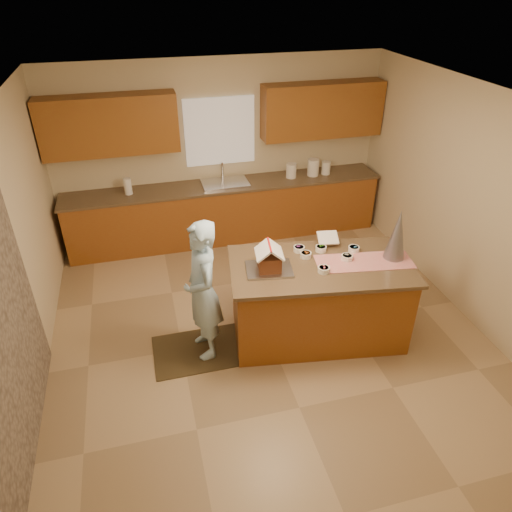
# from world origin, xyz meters

# --- Properties ---
(floor) EXTENTS (5.50, 5.50, 0.00)m
(floor) POSITION_xyz_m (0.00, 0.00, 0.00)
(floor) COLOR tan
(floor) RESTS_ON ground
(ceiling) EXTENTS (5.50, 5.50, 0.00)m
(ceiling) POSITION_xyz_m (0.00, 0.00, 2.70)
(ceiling) COLOR silver
(ceiling) RESTS_ON floor
(wall_back) EXTENTS (5.50, 5.50, 0.00)m
(wall_back) POSITION_xyz_m (0.00, 2.75, 1.35)
(wall_back) COLOR beige
(wall_back) RESTS_ON floor
(wall_front) EXTENTS (5.50, 5.50, 0.00)m
(wall_front) POSITION_xyz_m (0.00, -2.75, 1.35)
(wall_front) COLOR beige
(wall_front) RESTS_ON floor
(wall_left) EXTENTS (5.50, 5.50, 0.00)m
(wall_left) POSITION_xyz_m (-2.50, 0.00, 1.35)
(wall_left) COLOR beige
(wall_left) RESTS_ON floor
(wall_right) EXTENTS (5.50, 5.50, 0.00)m
(wall_right) POSITION_xyz_m (2.50, 0.00, 1.35)
(wall_right) COLOR beige
(wall_right) RESTS_ON floor
(stone_accent) EXTENTS (0.00, 2.50, 2.50)m
(stone_accent) POSITION_xyz_m (-2.48, -0.80, 1.25)
(stone_accent) COLOR gray
(stone_accent) RESTS_ON wall_left
(window_curtain) EXTENTS (1.05, 0.03, 1.00)m
(window_curtain) POSITION_xyz_m (0.00, 2.72, 1.65)
(window_curtain) COLOR white
(window_curtain) RESTS_ON wall_back
(back_counter_base) EXTENTS (4.80, 0.60, 0.88)m
(back_counter_base) POSITION_xyz_m (0.00, 2.45, 0.44)
(back_counter_base) COLOR brown
(back_counter_base) RESTS_ON floor
(back_counter_top) EXTENTS (4.85, 0.63, 0.04)m
(back_counter_top) POSITION_xyz_m (0.00, 2.45, 0.90)
(back_counter_top) COLOR brown
(back_counter_top) RESTS_ON back_counter_base
(upper_cabinet_left) EXTENTS (1.85, 0.35, 0.80)m
(upper_cabinet_left) POSITION_xyz_m (-1.55, 2.57, 1.90)
(upper_cabinet_left) COLOR #93651F
(upper_cabinet_left) RESTS_ON wall_back
(upper_cabinet_right) EXTENTS (1.85, 0.35, 0.80)m
(upper_cabinet_right) POSITION_xyz_m (1.55, 2.57, 1.90)
(upper_cabinet_right) COLOR #93651F
(upper_cabinet_right) RESTS_ON wall_back
(sink) EXTENTS (0.70, 0.45, 0.12)m
(sink) POSITION_xyz_m (0.00, 2.45, 0.89)
(sink) COLOR silver
(sink) RESTS_ON back_counter_top
(faucet) EXTENTS (0.03, 0.03, 0.28)m
(faucet) POSITION_xyz_m (0.00, 2.63, 1.06)
(faucet) COLOR silver
(faucet) RESTS_ON back_counter_top
(island_base) EXTENTS (2.04, 1.23, 0.94)m
(island_base) POSITION_xyz_m (0.56, -0.12, 0.47)
(island_base) COLOR brown
(island_base) RESTS_ON floor
(island_top) EXTENTS (2.13, 1.33, 0.04)m
(island_top) POSITION_xyz_m (0.56, -0.12, 0.96)
(island_top) COLOR brown
(island_top) RESTS_ON island_base
(table_runner) EXTENTS (1.11, 0.54, 0.01)m
(table_runner) POSITION_xyz_m (1.03, -0.19, 0.98)
(table_runner) COLOR red
(table_runner) RESTS_ON island_top
(baking_tray) EXTENTS (0.54, 0.43, 0.03)m
(baking_tray) POSITION_xyz_m (-0.03, -0.08, 0.99)
(baking_tray) COLOR silver
(baking_tray) RESTS_ON island_top
(cookbook) EXTENTS (0.26, 0.22, 0.10)m
(cookbook) POSITION_xyz_m (0.78, 0.26, 1.08)
(cookbook) COLOR white
(cookbook) RESTS_ON island_top
(tinsel_tree) EXTENTS (0.27, 0.27, 0.59)m
(tinsel_tree) POSITION_xyz_m (1.39, -0.19, 1.27)
(tinsel_tree) COLOR #AFB0BB
(tinsel_tree) RESTS_ON island_top
(rug) EXTENTS (1.10, 0.72, 0.01)m
(rug) POSITION_xyz_m (-0.81, -0.07, 0.01)
(rug) COLOR black
(rug) RESTS_ON floor
(boy) EXTENTS (0.45, 0.63, 1.63)m
(boy) POSITION_xyz_m (-0.76, -0.07, 0.83)
(boy) COLOR #B0DAFA
(boy) RESTS_ON rug
(canister_a) EXTENTS (0.16, 0.16, 0.22)m
(canister_a) POSITION_xyz_m (1.05, 2.45, 1.03)
(canister_a) COLOR white
(canister_a) RESTS_ON back_counter_top
(canister_b) EXTENTS (0.18, 0.18, 0.26)m
(canister_b) POSITION_xyz_m (1.42, 2.45, 1.05)
(canister_b) COLOR white
(canister_b) RESTS_ON back_counter_top
(canister_c) EXTENTS (0.14, 0.14, 0.20)m
(canister_c) POSITION_xyz_m (1.63, 2.45, 1.02)
(canister_c) COLOR white
(canister_c) RESTS_ON back_counter_top
(paper_towel) EXTENTS (0.11, 0.11, 0.24)m
(paper_towel) POSITION_xyz_m (-1.43, 2.45, 1.04)
(paper_towel) COLOR white
(paper_towel) RESTS_ON back_counter_top
(gingerbread_house) EXTENTS (0.33, 0.34, 0.30)m
(gingerbread_house) POSITION_xyz_m (-0.03, -0.08, 1.12)
(gingerbread_house) COLOR brown
(gingerbread_house) RESTS_ON baking_tray
(candy_bowls) EXTENTS (0.73, 0.60, 0.06)m
(candy_bowls) POSITION_xyz_m (0.65, 0.02, 1.01)
(candy_bowls) COLOR #3889D2
(candy_bowls) RESTS_ON island_top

